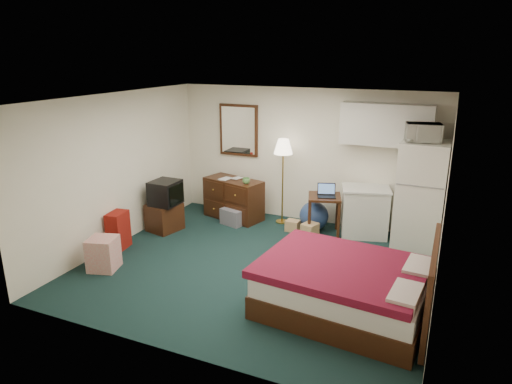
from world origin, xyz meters
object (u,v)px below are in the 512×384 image
at_px(kitchen_counter, 365,212).
at_px(floor_lamp, 283,182).
at_px(fridge, 421,196).
at_px(tv_stand, 164,217).
at_px(suitcase, 118,230).
at_px(desk, 324,215).
at_px(bed, 344,288).
at_px(dresser, 234,199).

bearing_deg(kitchen_counter, floor_lamp, 164.12).
height_order(kitchen_counter, fridge, fridge).
distance_m(kitchen_counter, tv_stand, 3.58).
bearing_deg(suitcase, desk, 25.99).
relative_size(bed, tv_stand, 3.64).
bearing_deg(floor_lamp, tv_stand, -146.08).
height_order(desk, tv_stand, desk).
relative_size(tv_stand, suitcase, 0.86).
height_order(desk, kitchen_counter, kitchen_counter).
distance_m(dresser, desk, 1.83).
height_order(floor_lamp, tv_stand, floor_lamp).
bearing_deg(bed, tv_stand, 164.53).
distance_m(floor_lamp, bed, 3.21).
xyz_separation_m(dresser, kitchen_counter, (2.49, 0.13, 0.03)).
bearing_deg(suitcase, dresser, 54.15).
bearing_deg(kitchen_counter, suitcase, -163.72).
bearing_deg(dresser, suitcase, -102.86).
bearing_deg(tv_stand, dresser, 63.97).
bearing_deg(bed, dresser, 143.67).
relative_size(dresser, fridge, 0.64).
relative_size(dresser, floor_lamp, 0.71).
bearing_deg(dresser, fridge, 14.22).
distance_m(floor_lamp, desk, 1.01).
xyz_separation_m(kitchen_counter, suitcase, (-3.58, -2.19, -0.11)).
bearing_deg(desk, suitcase, -162.74).
xyz_separation_m(desk, suitcase, (-2.91, -1.96, -0.04)).
height_order(fridge, suitcase, fridge).
xyz_separation_m(fridge, bed, (-0.65, -2.42, -0.57)).
distance_m(dresser, suitcase, 2.33).
xyz_separation_m(floor_lamp, desk, (0.87, -0.25, -0.45)).
relative_size(dresser, desk, 1.61).
bearing_deg(floor_lamp, kitchen_counter, -0.73).
relative_size(desk, tv_stand, 1.31).
bearing_deg(fridge, bed, -102.79).
bearing_deg(fridge, kitchen_counter, 170.70).
relative_size(fridge, suitcase, 2.85).
bearing_deg(tv_stand, desk, 32.92).
relative_size(kitchen_counter, fridge, 0.47).
height_order(kitchen_counter, bed, kitchen_counter).
bearing_deg(dresser, desk, 11.96).
bearing_deg(floor_lamp, dresser, -170.90).
relative_size(dresser, tv_stand, 2.12).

